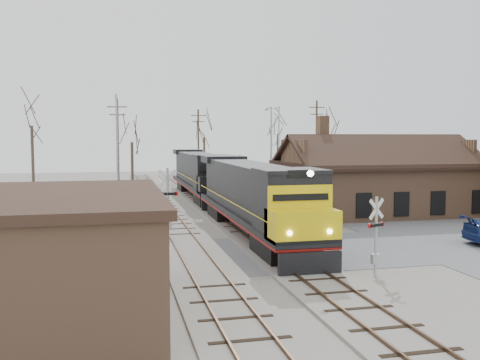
% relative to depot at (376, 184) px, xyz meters
% --- Properties ---
extents(ground, '(140.00, 140.00, 0.00)m').
position_rel_depot_xyz_m(ground, '(-11.99, -12.00, -2.41)').
color(ground, gray).
rests_on(ground, ground).
extents(road, '(60.00, 9.00, 0.03)m').
position_rel_depot_xyz_m(road, '(-11.99, -12.00, -2.39)').
color(road, slate).
rests_on(road, ground).
extents(track_main, '(3.40, 90.00, 0.24)m').
position_rel_depot_xyz_m(track_main, '(-11.99, 3.00, -2.34)').
color(track_main, gray).
rests_on(track_main, ground).
extents(track_siding, '(3.40, 90.00, 0.24)m').
position_rel_depot_xyz_m(track_siding, '(-16.49, 3.00, -2.34)').
color(track_siding, gray).
rests_on(track_siding, ground).
extents(depot, '(15.20, 9.31, 7.90)m').
position_rel_depot_xyz_m(depot, '(0.00, 0.00, 0.00)').
color(depot, '#91674B').
rests_on(depot, ground).
extents(locomotive_lead, '(3.17, 21.20, 4.71)m').
position_rel_depot_xyz_m(locomotive_lead, '(-11.99, -7.14, 0.07)').
color(locomotive_lead, black).
rests_on(locomotive_lead, ground).
extents(locomotive_trailing, '(3.17, 21.20, 4.46)m').
position_rel_depot_xyz_m(locomotive_trailing, '(-11.99, 14.33, 0.07)').
color(locomotive_trailing, black).
rests_on(locomotive_trailing, ground).
extents(crossbuck_near, '(0.98, 0.46, 3.58)m').
position_rel_depot_xyz_m(crossbuck_near, '(-9.15, -17.72, -0.69)').
color(crossbuck_near, '#A5A8AD').
rests_on(crossbuck_near, ground).
extents(crossbuck_far, '(1.26, 0.33, 4.40)m').
position_rel_depot_xyz_m(crossbuck_far, '(-17.38, -7.59, -0.36)').
color(crossbuck_far, '#A5A8AD').
rests_on(crossbuck_far, ground).
extents(streetlight_a, '(0.25, 2.04, 9.85)m').
position_rel_depot_xyz_m(streetlight_a, '(-20.18, 8.07, 3.06)').
color(streetlight_a, '#A5A8AD').
rests_on(streetlight_a, ground).
extents(streetlight_b, '(0.25, 2.04, 9.14)m').
position_rel_depot_xyz_m(streetlight_b, '(-5.46, 11.30, 2.70)').
color(streetlight_b, '#A5A8AD').
rests_on(streetlight_b, ground).
extents(streetlight_c, '(0.25, 2.04, 9.89)m').
position_rel_depot_xyz_m(streetlight_c, '(-1.03, 23.01, 3.08)').
color(streetlight_c, '#A5A8AD').
rests_on(streetlight_c, ground).
extents(utility_pole_a, '(2.00, 0.24, 10.07)m').
position_rel_depot_xyz_m(utility_pole_a, '(-20.08, 17.27, 2.85)').
color(utility_pole_a, '#382D23').
rests_on(utility_pole_a, ground).
extents(utility_pole_b, '(2.00, 0.24, 9.79)m').
position_rel_depot_xyz_m(utility_pole_b, '(-9.68, 30.55, 2.71)').
color(utility_pole_b, '#382D23').
rests_on(utility_pole_b, ground).
extents(utility_pole_c, '(2.00, 0.24, 10.49)m').
position_rel_depot_xyz_m(utility_pole_c, '(2.95, 20.68, 3.07)').
color(utility_pole_c, '#382D23').
rests_on(utility_pole_c, ground).
extents(tree_a, '(4.95, 4.95, 12.13)m').
position_rel_depot_xyz_m(tree_a, '(-29.11, 22.60, 6.23)').
color(tree_a, '#382D23').
rests_on(tree_a, ground).
extents(tree_b, '(3.74, 3.74, 9.17)m').
position_rel_depot_xyz_m(tree_b, '(-18.47, 23.40, 4.11)').
color(tree_b, '#382D23').
rests_on(tree_b, ground).
extents(tree_c, '(4.09, 4.09, 10.01)m').
position_rel_depot_xyz_m(tree_c, '(-7.63, 38.33, 4.72)').
color(tree_c, '#382D23').
rests_on(tree_c, ground).
extents(tree_d, '(4.44, 4.44, 10.87)m').
position_rel_depot_xyz_m(tree_d, '(1.72, 32.08, 5.34)').
color(tree_d, '#382D23').
rests_on(tree_d, ground).
extents(tree_e, '(4.33, 4.33, 10.60)m').
position_rel_depot_xyz_m(tree_e, '(6.41, 24.24, 5.14)').
color(tree_e, '#382D23').
rests_on(tree_e, ground).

